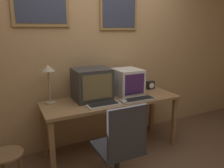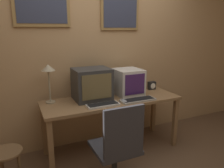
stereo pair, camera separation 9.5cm
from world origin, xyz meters
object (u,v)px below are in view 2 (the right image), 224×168
(desk_clock, at_px, (152,85))
(side_stool, at_px, (7,160))
(mouse_near_keyboard, at_px, (124,101))
(office_chair, at_px, (117,154))
(monitor_left, at_px, (92,84))
(desk_lamp, at_px, (48,72))
(monitor_right, at_px, (128,82))
(keyboard_side, at_px, (138,100))
(keyboard_main, at_px, (103,105))

(desk_clock, distance_m, side_stool, 2.10)
(mouse_near_keyboard, height_order, office_chair, office_chair)
(office_chair, bearing_deg, monitor_left, 87.53)
(mouse_near_keyboard, distance_m, desk_lamp, 0.97)
(monitor_left, relative_size, monitor_right, 1.22)
(desk_clock, bearing_deg, monitor_left, -175.75)
(keyboard_side, relative_size, desk_clock, 3.86)
(monitor_left, height_order, keyboard_main, monitor_left)
(monitor_right, bearing_deg, keyboard_main, -149.54)
(monitor_right, height_order, desk_lamp, desk_lamp)
(keyboard_side, bearing_deg, monitor_right, 85.94)
(keyboard_side, distance_m, side_stool, 1.59)
(monitor_left, xyz_separation_m, desk_lamp, (-0.51, 0.08, 0.18))
(monitor_right, height_order, keyboard_main, monitor_right)
(monitor_left, xyz_separation_m, side_stool, (-1.04, -0.33, -0.61))
(keyboard_side, bearing_deg, desk_lamp, 159.02)
(monitor_left, distance_m, mouse_near_keyboard, 0.46)
(monitor_right, distance_m, desk_clock, 0.47)
(keyboard_main, distance_m, office_chair, 0.62)
(monitor_right, xyz_separation_m, mouse_near_keyboard, (-0.21, -0.29, -0.16))
(office_chair, distance_m, side_stool, 1.12)
(keyboard_main, height_order, mouse_near_keyboard, mouse_near_keyboard)
(desk_clock, height_order, side_stool, desk_clock)
(monitor_left, bearing_deg, keyboard_main, -84.54)
(keyboard_main, relative_size, office_chair, 0.41)
(monitor_left, relative_size, keyboard_main, 1.17)
(desk_clock, bearing_deg, monitor_right, -170.07)
(desk_clock, bearing_deg, side_stool, -168.70)
(desk_lamp, xyz_separation_m, office_chair, (0.48, -0.90, -0.70))
(monitor_left, distance_m, desk_lamp, 0.55)
(keyboard_side, xyz_separation_m, side_stool, (-1.54, -0.02, -0.42))
(mouse_near_keyboard, bearing_deg, side_stool, -178.61)
(monitor_left, xyz_separation_m, desk_clock, (0.96, 0.07, -0.14))
(monitor_right, relative_size, keyboard_main, 0.96)
(monitor_left, height_order, side_stool, monitor_left)
(desk_clock, distance_m, desk_lamp, 1.51)
(desk_lamp, relative_size, side_stool, 1.13)
(monitor_left, distance_m, desk_clock, 0.98)
(monitor_right, bearing_deg, keyboard_side, -94.06)
(monitor_left, bearing_deg, desk_lamp, 170.92)
(keyboard_main, bearing_deg, desk_clock, 21.37)
(monitor_left, distance_m, side_stool, 1.25)
(monitor_left, xyz_separation_m, keyboard_main, (0.03, -0.29, -0.19))
(desk_lamp, bearing_deg, keyboard_side, -20.98)
(keyboard_main, bearing_deg, mouse_near_keyboard, -0.40)
(monitor_left, height_order, keyboard_side, monitor_left)
(mouse_near_keyboard, relative_size, desk_clock, 0.99)
(desk_lamp, bearing_deg, monitor_left, -9.08)
(keyboard_main, distance_m, desk_clock, 1.01)
(desk_clock, relative_size, desk_lamp, 0.25)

